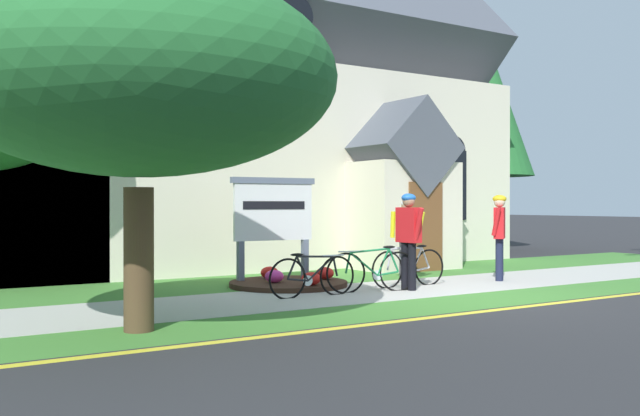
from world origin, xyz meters
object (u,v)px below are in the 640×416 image
(bicycle_blue, at_px, (409,267))
(bicycle_red, at_px, (312,276))
(cyclist_in_red_jersey, at_px, (409,233))
(church_sign, at_px, (273,214))
(cyclist_in_blue_jersey, at_px, (499,230))
(bicycle_green, at_px, (373,271))
(roadside_conifer, at_px, (485,105))
(verge_sapling, at_px, (138,78))
(cyclist_in_orange_jersey, at_px, (406,233))

(bicycle_blue, bearing_deg, bicycle_red, -173.37)
(bicycle_red, distance_m, cyclist_in_red_jersey, 2.09)
(church_sign, bearing_deg, cyclist_in_red_jersey, -55.79)
(church_sign, xyz_separation_m, bicycle_red, (-0.40, -2.12, -1.02))
(cyclist_in_blue_jersey, distance_m, cyclist_in_red_jersey, 2.58)
(cyclist_in_red_jersey, bearing_deg, church_sign, 124.21)
(bicycle_green, relative_size, roadside_conifer, 0.22)
(bicycle_blue, distance_m, cyclist_in_red_jersey, 0.91)
(bicycle_green, bearing_deg, cyclist_in_red_jersey, -12.87)
(bicycle_blue, xyz_separation_m, roadside_conifer, (9.58, 7.40, 4.73))
(verge_sapling, bearing_deg, bicycle_green, 17.98)
(cyclist_in_orange_jersey, height_order, verge_sapling, verge_sapling)
(church_sign, xyz_separation_m, roadside_conifer, (11.53, 5.55, 3.72))
(bicycle_blue, distance_m, verge_sapling, 6.73)
(bicycle_blue, bearing_deg, cyclist_in_red_jersey, -130.31)
(bicycle_blue, xyz_separation_m, cyclist_in_red_jersey, (-0.39, -0.45, 0.68))
(church_sign, relative_size, cyclist_in_red_jersey, 1.19)
(bicycle_green, bearing_deg, verge_sapling, -162.02)
(cyclist_in_blue_jersey, height_order, cyclist_in_red_jersey, cyclist_in_red_jersey)
(church_sign, bearing_deg, cyclist_in_orange_jersey, -22.37)
(bicycle_red, height_order, cyclist_in_orange_jersey, cyclist_in_orange_jersey)
(cyclist_in_orange_jersey, relative_size, verge_sapling, 0.34)
(cyclist_in_red_jersey, height_order, roadside_conifer, roadside_conifer)
(verge_sapling, bearing_deg, cyclist_in_blue_jersey, 11.19)
(cyclist_in_blue_jersey, height_order, verge_sapling, verge_sapling)
(bicycle_red, xyz_separation_m, roadside_conifer, (11.92, 7.67, 4.74))
(cyclist_in_blue_jersey, bearing_deg, bicycle_red, -179.73)
(church_sign, height_order, cyclist_in_blue_jersey, church_sign)
(bicycle_green, height_order, cyclist_in_blue_jersey, cyclist_in_blue_jersey)
(roadside_conifer, bearing_deg, cyclist_in_red_jersey, -141.75)
(bicycle_red, relative_size, cyclist_in_red_jersey, 0.95)
(church_sign, height_order, verge_sapling, verge_sapling)
(bicycle_red, xyz_separation_m, cyclist_in_blue_jersey, (4.53, 0.02, 0.69))
(cyclist_in_orange_jersey, xyz_separation_m, roadside_conifer, (8.98, 6.60, 4.13))
(bicycle_blue, height_order, verge_sapling, verge_sapling)
(cyclist_in_red_jersey, height_order, verge_sapling, verge_sapling)
(cyclist_in_blue_jersey, bearing_deg, church_sign, 153.10)
(church_sign, distance_m, verge_sapling, 5.65)
(cyclist_in_blue_jersey, xyz_separation_m, cyclist_in_orange_jersey, (-1.59, 1.05, -0.07))
(church_sign, xyz_separation_m, cyclist_in_red_jersey, (1.57, -2.30, -0.33))
(bicycle_green, height_order, verge_sapling, verge_sapling)
(bicycle_blue, distance_m, bicycle_green, 1.12)
(cyclist_in_red_jersey, relative_size, verge_sapling, 0.36)
(cyclist_in_blue_jersey, distance_m, cyclist_in_orange_jersey, 1.91)
(cyclist_in_orange_jersey, relative_size, roadside_conifer, 0.22)
(cyclist_in_blue_jersey, relative_size, verge_sapling, 0.36)
(bicycle_blue, relative_size, verge_sapling, 0.35)
(bicycle_green, distance_m, roadside_conifer, 13.97)
(bicycle_red, xyz_separation_m, cyclist_in_red_jersey, (1.96, -0.18, 0.70))
(bicycle_green, bearing_deg, cyclist_in_orange_jersey, 33.14)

